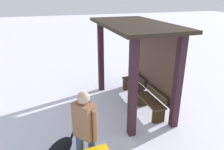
{
  "coord_description": "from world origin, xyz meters",
  "views": [
    {
      "loc": [
        5.53,
        -2.47,
        3.36
      ],
      "look_at": [
        0.23,
        -0.74,
        1.19
      ],
      "focal_mm": 34.1,
      "sensor_mm": 36.0,
      "label": 1
    }
  ],
  "objects_px": {
    "bus_shelter": "(140,47)",
    "bench_left_inside": "(133,85)",
    "bench_center_inside": "(151,103)",
    "person_walking": "(85,128)"
  },
  "relations": [
    {
      "from": "bus_shelter",
      "to": "person_walking",
      "type": "xyz_separation_m",
      "value": [
        2.25,
        -2.12,
        -0.83
      ]
    },
    {
      "from": "bench_left_inside",
      "to": "bench_center_inside",
      "type": "xyz_separation_m",
      "value": [
        1.29,
        -0.0,
        -0.01
      ]
    },
    {
      "from": "bench_left_inside",
      "to": "person_walking",
      "type": "bearing_deg",
      "value": -37.99
    },
    {
      "from": "bus_shelter",
      "to": "bench_left_inside",
      "type": "height_order",
      "value": "bus_shelter"
    },
    {
      "from": "bus_shelter",
      "to": "person_walking",
      "type": "distance_m",
      "value": 3.2
    },
    {
      "from": "bench_left_inside",
      "to": "bench_center_inside",
      "type": "distance_m",
      "value": 1.29
    },
    {
      "from": "bench_left_inside",
      "to": "bench_center_inside",
      "type": "bearing_deg",
      "value": -0.01
    },
    {
      "from": "bus_shelter",
      "to": "bench_center_inside",
      "type": "relative_size",
      "value": 2.85
    },
    {
      "from": "bus_shelter",
      "to": "bench_center_inside",
      "type": "xyz_separation_m",
      "value": [
        0.64,
        0.14,
        -1.52
      ]
    },
    {
      "from": "bus_shelter",
      "to": "bench_center_inside",
      "type": "bearing_deg",
      "value": 12.33
    }
  ]
}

